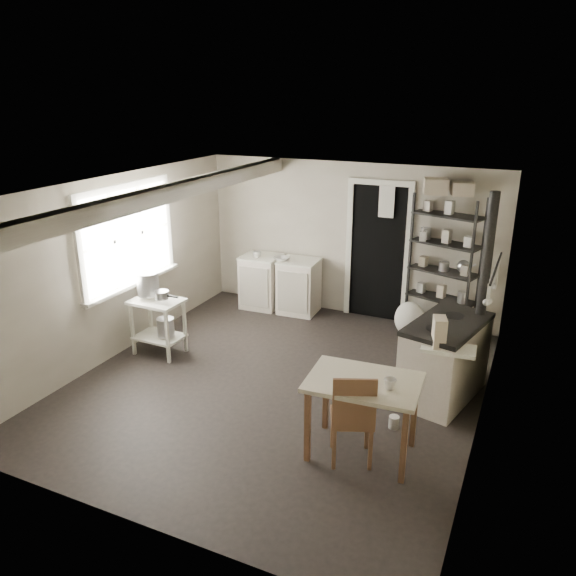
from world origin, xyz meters
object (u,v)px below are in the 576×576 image
at_px(prep_table, 159,325).
at_px(work_table, 362,418).
at_px(stockpot, 148,284).
at_px(stove, 444,360).
at_px(base_cabinets, 280,281).
at_px(flour_sack, 409,320).
at_px(chair, 352,413).
at_px(shelf_rack, 444,268).

xyz_separation_m(prep_table, work_table, (3.05, -0.98, -0.02)).
distance_m(stockpot, stove, 3.73).
height_order(base_cabinets, stove, stove).
relative_size(base_cabinets, stove, 1.11).
distance_m(stockpot, flour_sack, 3.58).
height_order(work_table, flour_sack, work_table).
xyz_separation_m(prep_table, stockpot, (-0.12, 0.01, 0.54)).
distance_m(work_table, chair, 0.17).
bearing_deg(stove, shelf_rack, 115.02).
relative_size(base_cabinets, work_table, 1.24).
relative_size(prep_table, shelf_rack, 0.38).
height_order(stockpot, work_table, stockpot).
relative_size(stockpot, base_cabinets, 0.23).
xyz_separation_m(stockpot, chair, (3.11, -1.10, -0.45)).
bearing_deg(chair, shelf_rack, 63.98).
distance_m(stove, chair, 1.62).
xyz_separation_m(stockpot, work_table, (3.17, -0.98, -0.56)).
xyz_separation_m(prep_table, base_cabinets, (0.76, 2.07, 0.06)).
height_order(stockpot, flour_sack, stockpot).
height_order(prep_table, stove, stove).
bearing_deg(chair, work_table, 39.72).
bearing_deg(prep_table, stockpot, 177.49).
xyz_separation_m(prep_table, shelf_rack, (3.19, 2.20, 0.55)).
relative_size(base_cabinets, shelf_rack, 0.65).
height_order(prep_table, shelf_rack, shelf_rack).
bearing_deg(stockpot, shelf_rack, 33.49).
bearing_deg(flour_sack, stove, -64.13).
relative_size(stockpot, flour_sack, 0.59).
xyz_separation_m(base_cabinets, stove, (2.80, -1.65, -0.02)).
bearing_deg(stove, prep_table, -159.82).
xyz_separation_m(chair, flour_sack, (-0.14, 2.99, -0.24)).
xyz_separation_m(base_cabinets, shelf_rack, (2.44, 0.13, 0.49)).
relative_size(work_table, chair, 1.10).
xyz_separation_m(stove, chair, (-0.57, -1.51, 0.04)).
distance_m(prep_table, base_cabinets, 2.20).
height_order(base_cabinets, work_table, base_cabinets).
bearing_deg(base_cabinets, flour_sack, -7.66).
bearing_deg(chair, prep_table, 137.44).
xyz_separation_m(prep_table, flour_sack, (2.84, 1.89, -0.16)).
bearing_deg(shelf_rack, stove, -61.07).
xyz_separation_m(work_table, chair, (-0.06, -0.12, 0.10)).
bearing_deg(stockpot, work_table, -17.24).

